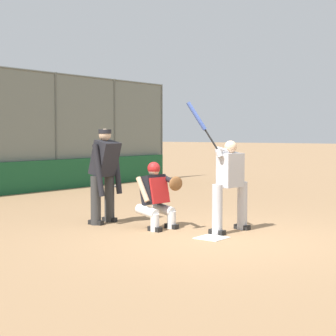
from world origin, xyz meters
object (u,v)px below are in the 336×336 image
catcher_behind_plate (157,194)px  spare_bat_first_base_side (159,194)px  batter_at_plate (229,182)px  umpire_home (105,173)px  spare_bat_third_base_side (114,186)px

catcher_behind_plate → spare_bat_first_base_side: size_ratio=1.52×
batter_at_plate → spare_bat_first_base_side: (-3.72, -4.38, -0.79)m
catcher_behind_plate → spare_bat_first_base_side: catcher_behind_plate is taller
batter_at_plate → umpire_home: size_ratio=1.25×
umpire_home → spare_bat_first_base_side: umpire_home is taller
batter_at_plate → catcher_behind_plate: (0.48, -1.14, -0.23)m
umpire_home → spare_bat_third_base_side: umpire_home is taller
batter_at_plate → catcher_behind_plate: batter_at_plate is taller
batter_at_plate → umpire_home: 2.34m
batter_at_plate → spare_bat_first_base_side: 5.81m
spare_bat_first_base_side → batter_at_plate: bearing=-103.1°
catcher_behind_plate → spare_bat_third_base_side: 7.67m
batter_at_plate → spare_bat_first_base_side: bearing=-123.5°
batter_at_plate → catcher_behind_plate: size_ratio=1.88×
spare_bat_third_base_side → batter_at_plate: bearing=-179.7°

